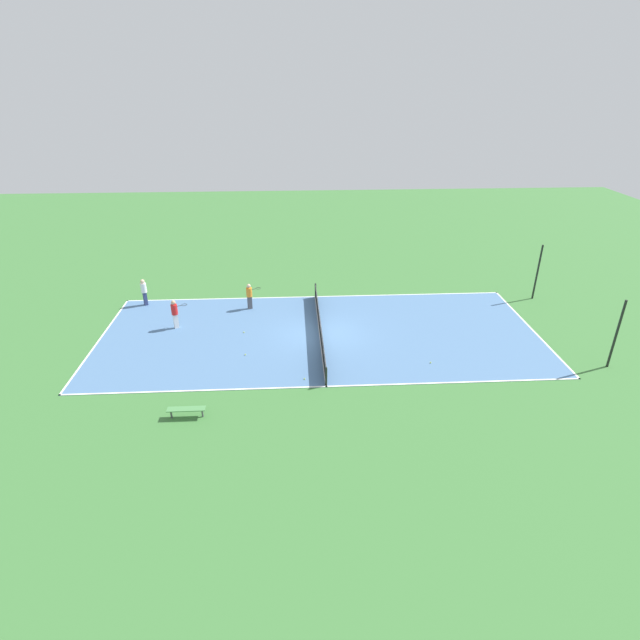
{
  "coord_description": "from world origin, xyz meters",
  "views": [
    {
      "loc": [
        25.07,
        -1.4,
        13.16
      ],
      "look_at": [
        0.0,
        0.0,
        0.9
      ],
      "focal_mm": 28.0,
      "sensor_mm": 36.0,
      "label": 1
    }
  ],
  "objects_px": {
    "bench": "(186,410)",
    "fence_post_back_right": "(616,334)",
    "player_near_white": "(144,290)",
    "tennis_ball_near_net": "(244,332)",
    "fence_post_back_left": "(537,272)",
    "player_center_orange": "(249,295)",
    "tennis_ball_right_alley": "(431,363)",
    "player_coach_red": "(175,312)",
    "tennis_ball_far_baseline": "(304,379)",
    "tennis_net": "(320,326)",
    "tennis_ball_left_sideline": "(245,355)"
  },
  "relations": [
    {
      "from": "bench",
      "to": "player_center_orange",
      "type": "bearing_deg",
      "value": 80.1
    },
    {
      "from": "tennis_ball_left_sideline",
      "to": "player_center_orange",
      "type": "bearing_deg",
      "value": -178.63
    },
    {
      "from": "bench",
      "to": "tennis_ball_far_baseline",
      "type": "height_order",
      "value": "bench"
    },
    {
      "from": "fence_post_back_left",
      "to": "player_coach_red",
      "type": "bearing_deg",
      "value": -82.25
    },
    {
      "from": "tennis_ball_near_net",
      "to": "fence_post_back_right",
      "type": "height_order",
      "value": "fence_post_back_right"
    },
    {
      "from": "tennis_ball_near_net",
      "to": "tennis_ball_right_alley",
      "type": "xyz_separation_m",
      "value": [
        3.9,
        9.8,
        0.0
      ]
    },
    {
      "from": "tennis_ball_right_alley",
      "to": "tennis_ball_left_sideline",
      "type": "bearing_deg",
      "value": -98.08
    },
    {
      "from": "tennis_ball_right_alley",
      "to": "fence_post_back_left",
      "type": "distance_m",
      "value": 11.95
    },
    {
      "from": "bench",
      "to": "tennis_ball_right_alley",
      "type": "xyz_separation_m",
      "value": [
        -3.83,
        11.59,
        -0.33
      ]
    },
    {
      "from": "player_near_white",
      "to": "fence_post_back_left",
      "type": "relative_size",
      "value": 0.47
    },
    {
      "from": "player_center_orange",
      "to": "tennis_ball_far_baseline",
      "type": "distance_m",
      "value": 9.04
    },
    {
      "from": "tennis_ball_near_net",
      "to": "tennis_ball_right_alley",
      "type": "relative_size",
      "value": 1.0
    },
    {
      "from": "fence_post_back_right",
      "to": "tennis_ball_far_baseline",
      "type": "bearing_deg",
      "value": -88.55
    },
    {
      "from": "tennis_net",
      "to": "tennis_ball_left_sideline",
      "type": "distance_m",
      "value": 4.63
    },
    {
      "from": "tennis_ball_near_net",
      "to": "tennis_ball_far_baseline",
      "type": "xyz_separation_m",
      "value": [
        5.08,
        3.32,
        0.0
      ]
    },
    {
      "from": "player_near_white",
      "to": "tennis_ball_right_alley",
      "type": "relative_size",
      "value": 25.48
    },
    {
      "from": "tennis_net",
      "to": "tennis_ball_far_baseline",
      "type": "xyz_separation_m",
      "value": [
        4.7,
        -1.02,
        -0.46
      ]
    },
    {
      "from": "tennis_net",
      "to": "tennis_ball_far_baseline",
      "type": "relative_size",
      "value": 156.16
    },
    {
      "from": "bench",
      "to": "tennis_ball_far_baseline",
      "type": "relative_size",
      "value": 23.83
    },
    {
      "from": "player_near_white",
      "to": "fence_post_back_right",
      "type": "height_order",
      "value": "fence_post_back_right"
    },
    {
      "from": "tennis_ball_right_alley",
      "to": "tennis_ball_far_baseline",
      "type": "bearing_deg",
      "value": -79.75
    },
    {
      "from": "player_near_white",
      "to": "fence_post_back_left",
      "type": "bearing_deg",
      "value": -123.51
    },
    {
      "from": "player_near_white",
      "to": "player_center_orange",
      "type": "bearing_deg",
      "value": -130.72
    },
    {
      "from": "bench",
      "to": "tennis_net",
      "type": "bearing_deg",
      "value": 50.21
    },
    {
      "from": "tennis_ball_left_sideline",
      "to": "fence_post_back_left",
      "type": "bearing_deg",
      "value": 109.5
    },
    {
      "from": "bench",
      "to": "fence_post_back_right",
      "type": "xyz_separation_m",
      "value": [
        -3.04,
        20.42,
        1.44
      ]
    },
    {
      "from": "player_center_orange",
      "to": "tennis_ball_right_alley",
      "type": "distance_m",
      "value": 12.11
    },
    {
      "from": "fence_post_back_left",
      "to": "tennis_ball_far_baseline",
      "type": "bearing_deg",
      "value": -59.49
    },
    {
      "from": "player_coach_red",
      "to": "player_center_orange",
      "type": "xyz_separation_m",
      "value": [
        -2.47,
        4.08,
        -0.06
      ]
    },
    {
      "from": "tennis_ball_near_net",
      "to": "tennis_ball_far_baseline",
      "type": "distance_m",
      "value": 6.06
    },
    {
      "from": "player_center_orange",
      "to": "tennis_ball_far_baseline",
      "type": "xyz_separation_m",
      "value": [
        8.42,
        3.18,
        -0.91
      ]
    },
    {
      "from": "player_coach_red",
      "to": "tennis_ball_near_net",
      "type": "relative_size",
      "value": 25.54
    },
    {
      "from": "player_coach_red",
      "to": "fence_post_back_right",
      "type": "relative_size",
      "value": 0.47
    },
    {
      "from": "player_center_orange",
      "to": "tennis_ball_right_alley",
      "type": "relative_size",
      "value": 24.24
    },
    {
      "from": "tennis_ball_far_baseline",
      "to": "tennis_net",
      "type": "bearing_deg",
      "value": 167.8
    },
    {
      "from": "player_coach_red",
      "to": "fence_post_back_right",
      "type": "xyz_separation_m",
      "value": [
        5.56,
        22.57,
        0.81
      ]
    },
    {
      "from": "player_near_white",
      "to": "tennis_ball_near_net",
      "type": "bearing_deg",
      "value": -155.84
    },
    {
      "from": "player_coach_red",
      "to": "player_near_white",
      "type": "relative_size",
      "value": 1.0
    },
    {
      "from": "player_center_orange",
      "to": "player_near_white",
      "type": "xyz_separation_m",
      "value": [
        -0.94,
        -6.71,
        0.05
      ]
    },
    {
      "from": "fence_post_back_left",
      "to": "fence_post_back_right",
      "type": "xyz_separation_m",
      "value": [
        8.63,
        0.0,
        0.0
      ]
    },
    {
      "from": "player_center_orange",
      "to": "tennis_ball_left_sideline",
      "type": "relative_size",
      "value": 24.24
    },
    {
      "from": "tennis_ball_right_alley",
      "to": "fence_post_back_left",
      "type": "relative_size",
      "value": 0.02
    },
    {
      "from": "tennis_net",
      "to": "tennis_ball_left_sideline",
      "type": "relative_size",
      "value": 156.16
    },
    {
      "from": "tennis_ball_far_baseline",
      "to": "player_center_orange",
      "type": "bearing_deg",
      "value": -159.3
    },
    {
      "from": "tennis_ball_left_sideline",
      "to": "fence_post_back_right",
      "type": "bearing_deg",
      "value": 83.36
    },
    {
      "from": "bench",
      "to": "fence_post_back_right",
      "type": "relative_size",
      "value": 0.44
    },
    {
      "from": "tennis_ball_right_alley",
      "to": "tennis_ball_far_baseline",
      "type": "height_order",
      "value": "same"
    },
    {
      "from": "tennis_ball_far_baseline",
      "to": "fence_post_back_right",
      "type": "height_order",
      "value": "fence_post_back_right"
    },
    {
      "from": "tennis_ball_near_net",
      "to": "tennis_ball_far_baseline",
      "type": "relative_size",
      "value": 1.0
    },
    {
      "from": "player_center_orange",
      "to": "tennis_ball_right_alley",
      "type": "height_order",
      "value": "player_center_orange"
    }
  ]
}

